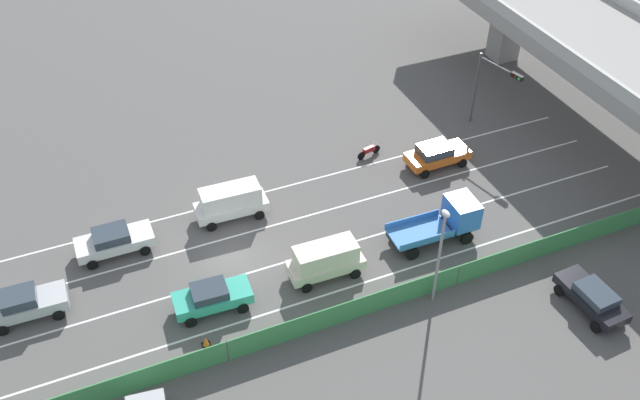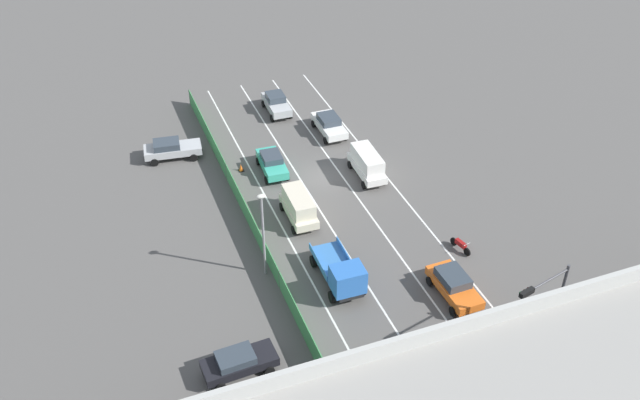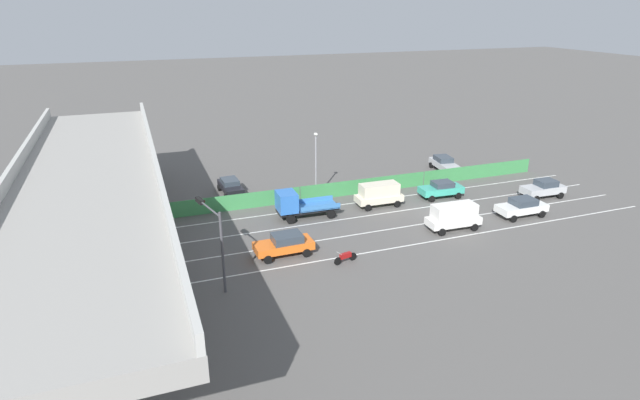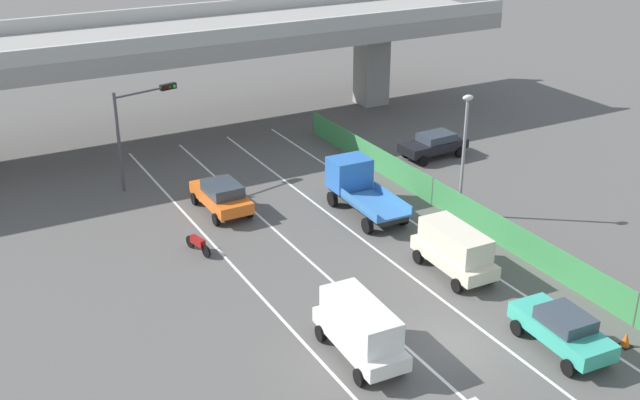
# 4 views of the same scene
# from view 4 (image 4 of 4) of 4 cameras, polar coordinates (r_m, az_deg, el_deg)

# --- Properties ---
(ground_plane) EXTENTS (300.00, 300.00, 0.00)m
(ground_plane) POSITION_cam_4_polar(r_m,az_deg,el_deg) (30.79, 9.61, -10.35)
(ground_plane) COLOR #565451
(lane_line_left_edge) EXTENTS (0.14, 44.55, 0.01)m
(lane_line_left_edge) POSITION_cam_4_polar(r_m,az_deg,el_deg) (31.54, -2.47, -9.07)
(lane_line_left_edge) COLOR silver
(lane_line_left_edge) RESTS_ON ground
(lane_line_mid_left) EXTENTS (0.14, 44.55, 0.01)m
(lane_line_mid_left) POSITION_cam_4_polar(r_m,az_deg,el_deg) (32.89, 2.74, -7.57)
(lane_line_mid_left) COLOR silver
(lane_line_mid_left) RESTS_ON ground
(lane_line_mid_right) EXTENTS (0.14, 44.55, 0.01)m
(lane_line_mid_right) POSITION_cam_4_polar(r_m,az_deg,el_deg) (34.50, 7.47, -6.14)
(lane_line_mid_right) COLOR silver
(lane_line_mid_right) RESTS_ON ground
(lane_line_right_edge) EXTENTS (0.14, 44.55, 0.01)m
(lane_line_right_edge) POSITION_cam_4_polar(r_m,az_deg,el_deg) (36.35, 11.72, -4.81)
(lane_line_right_edge) COLOR silver
(lane_line_right_edge) RESTS_ON ground
(elevated_overpass) EXTENTS (44.39, 9.45, 7.73)m
(elevated_overpass) POSITION_cam_4_polar(r_m,az_deg,el_deg) (52.06, -9.73, 11.22)
(elevated_overpass) COLOR gray
(elevated_overpass) RESTS_ON ground
(green_fence) EXTENTS (0.10, 40.65, 1.50)m
(green_fence) POSITION_cam_4_polar(r_m,az_deg,el_deg) (37.33, 14.38, -2.99)
(green_fence) COLOR #3D8E4C
(green_fence) RESTS_ON ground
(car_taxi_orange) EXTENTS (2.12, 4.42, 1.67)m
(car_taxi_orange) POSITION_cam_4_polar(r_m,az_deg,el_deg) (40.98, -7.23, 0.36)
(car_taxi_orange) COLOR orange
(car_taxi_orange) RESTS_ON ground
(car_taxi_teal) EXTENTS (2.12, 4.31, 1.62)m
(car_taxi_teal) POSITION_cam_4_polar(r_m,az_deg,el_deg) (30.98, 17.31, -8.97)
(car_taxi_teal) COLOR teal
(car_taxi_teal) RESTS_ON ground
(car_van_cream) EXTENTS (2.05, 4.41, 2.19)m
(car_van_cream) POSITION_cam_4_polar(r_m,az_deg,el_deg) (35.07, 9.81, -3.49)
(car_van_cream) COLOR beige
(car_van_cream) RESTS_ON ground
(car_van_white) EXTENTS (2.07, 4.59, 2.23)m
(car_van_white) POSITION_cam_4_polar(r_m,az_deg,el_deg) (29.09, 2.96, -9.27)
(car_van_white) COLOR silver
(car_van_white) RESTS_ON ground
(flatbed_truck_blue) EXTENTS (2.45, 5.47, 2.52)m
(flatbed_truck_blue) POSITION_cam_4_polar(r_m,az_deg,el_deg) (40.97, 2.74, 1.08)
(flatbed_truck_blue) COLOR black
(flatbed_truck_blue) RESTS_ON ground
(motorcycle) EXTENTS (0.69, 1.92, 0.93)m
(motorcycle) POSITION_cam_4_polar(r_m,az_deg,el_deg) (37.10, -8.93, -3.17)
(motorcycle) COLOR black
(motorcycle) RESTS_ON ground
(parked_sedan_dark) EXTENTS (4.35, 2.13, 1.52)m
(parked_sedan_dark) POSITION_cam_4_polar(r_m,az_deg,el_deg) (48.69, 8.35, 4.09)
(parked_sedan_dark) COLOR black
(parked_sedan_dark) RESTS_ON ground
(traffic_light) EXTENTS (3.84, 1.12, 5.66)m
(traffic_light) POSITION_cam_4_polar(r_m,az_deg,el_deg) (44.12, -13.11, 5.94)
(traffic_light) COLOR #47474C
(traffic_light) RESTS_ON ground
(street_lamp) EXTENTS (0.60, 0.36, 6.47)m
(street_lamp) POSITION_cam_4_polar(r_m,az_deg,el_deg) (39.75, 10.53, 4.12)
(street_lamp) COLOR gray
(street_lamp) RESTS_ON ground
(traffic_cone) EXTENTS (0.47, 0.47, 0.62)m
(traffic_cone) POSITION_cam_4_polar(r_m,az_deg,el_deg) (32.28, 21.48, -9.50)
(traffic_cone) COLOR orange
(traffic_cone) RESTS_ON ground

